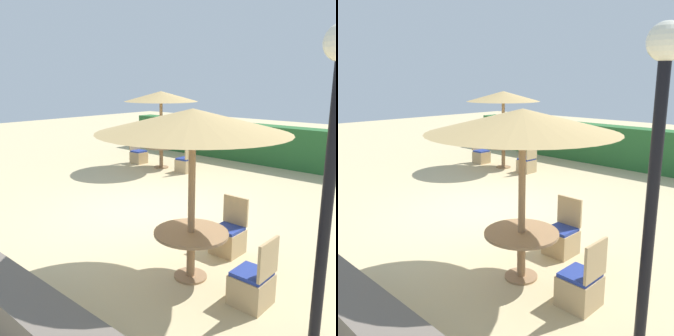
% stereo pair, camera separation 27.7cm
% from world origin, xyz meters
% --- Properties ---
extents(ground_plane, '(40.00, 40.00, 0.00)m').
position_xyz_m(ground_plane, '(0.00, 0.00, 0.00)').
color(ground_plane, '#C6B284').
extents(hedge_row, '(13.00, 0.70, 1.33)m').
position_xyz_m(hedge_row, '(0.00, 6.22, 0.67)').
color(hedge_row, '#28602D').
rests_on(hedge_row, ground_plane).
extents(lamp_post, '(0.36, 0.36, 3.32)m').
position_xyz_m(lamp_post, '(4.25, -1.70, 2.35)').
color(lamp_post, black).
rests_on(lamp_post, ground_plane).
extents(parasol_front_right, '(2.61, 2.61, 2.44)m').
position_xyz_m(parasol_front_right, '(2.37, -1.52, 2.27)').
color(parasol_front_right, '#93704C').
rests_on(parasol_front_right, ground_plane).
extents(round_table_front_right, '(1.07, 1.07, 0.71)m').
position_xyz_m(round_table_front_right, '(2.37, -1.52, 0.56)').
color(round_table_front_right, '#93704C').
rests_on(round_table_front_right, ground_plane).
extents(patio_chair_front_right_north, '(0.46, 0.46, 0.93)m').
position_xyz_m(patio_chair_front_right_north, '(2.32, -0.47, 0.26)').
color(patio_chair_front_right_north, tan).
rests_on(patio_chair_front_right_north, ground_plane).
extents(patio_chair_front_right_east, '(0.46, 0.46, 0.93)m').
position_xyz_m(patio_chair_front_right_east, '(3.38, -1.52, 0.26)').
color(patio_chair_front_right_east, tan).
rests_on(patio_chair_front_right_east, ground_plane).
extents(parasol_back_left, '(2.35, 2.35, 2.48)m').
position_xyz_m(parasol_back_left, '(-2.82, 3.37, 2.31)').
color(parasol_back_left, '#93704C').
rests_on(parasol_back_left, ground_plane).
extents(round_table_back_left, '(1.13, 1.13, 0.72)m').
position_xyz_m(round_table_back_left, '(-2.82, 3.37, 0.58)').
color(round_table_back_left, '#93704C').
rests_on(round_table_back_left, ground_plane).
extents(patio_chair_back_left_west, '(0.46, 0.46, 0.93)m').
position_xyz_m(patio_chair_back_left_west, '(-3.87, 3.33, 0.26)').
color(patio_chair_back_left_west, tan).
rests_on(patio_chair_back_left_west, ground_plane).
extents(patio_chair_back_left_east, '(0.46, 0.46, 0.93)m').
position_xyz_m(patio_chair_back_left_east, '(-1.82, 3.40, 0.26)').
color(patio_chair_back_left_east, tan).
rests_on(patio_chair_back_left_east, ground_plane).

